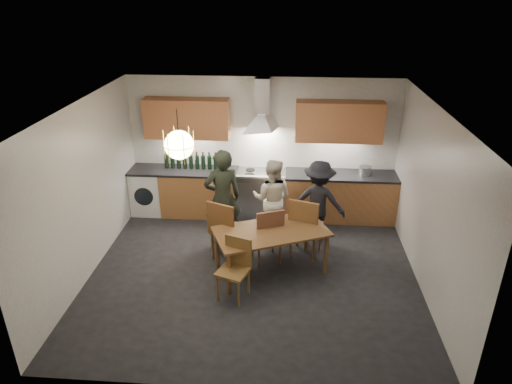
# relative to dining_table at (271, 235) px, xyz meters

# --- Properties ---
(ground) EXTENTS (5.00, 5.00, 0.00)m
(ground) POSITION_rel_dining_table_xyz_m (-0.27, -0.09, -0.63)
(ground) COLOR black
(ground) RESTS_ON ground
(room_shell) EXTENTS (5.02, 4.52, 2.61)m
(room_shell) POSITION_rel_dining_table_xyz_m (-0.27, -0.09, 1.08)
(room_shell) COLOR white
(room_shell) RESTS_ON ground
(counter_run) EXTENTS (5.00, 0.62, 0.90)m
(counter_run) POSITION_rel_dining_table_xyz_m (-0.24, 1.86, -0.18)
(counter_run) COLOR #BC7D48
(counter_run) RESTS_ON ground
(range_stove) EXTENTS (0.90, 0.60, 0.92)m
(range_stove) POSITION_rel_dining_table_xyz_m (-0.27, 1.86, -0.19)
(range_stove) COLOR silver
(range_stove) RESTS_ON ground
(wall_fixtures) EXTENTS (4.30, 0.54, 1.10)m
(wall_fixtures) POSITION_rel_dining_table_xyz_m (-0.27, 1.98, 1.24)
(wall_fixtures) COLOR #D08250
(wall_fixtures) RESTS_ON ground
(pendant_lamp) EXTENTS (0.43, 0.43, 0.70)m
(pendant_lamp) POSITION_rel_dining_table_xyz_m (-1.27, -0.19, 1.47)
(pendant_lamp) COLOR black
(pendant_lamp) RESTS_ON ground
(dining_table) EXTENTS (1.88, 1.44, 0.71)m
(dining_table) POSITION_rel_dining_table_xyz_m (0.00, 0.00, 0.00)
(dining_table) COLOR brown
(dining_table) RESTS_ON ground
(chair_back_left) EXTENTS (0.62, 0.62, 1.05)m
(chair_back_left) POSITION_rel_dining_table_xyz_m (-0.75, 0.27, -0.03)
(chair_back_left) COLOR brown
(chair_back_left) RESTS_ON ground
(chair_back_mid) EXTENTS (0.57, 0.57, 0.97)m
(chair_back_mid) POSITION_rel_dining_table_xyz_m (-0.06, 0.21, -0.07)
(chair_back_mid) COLOR brown
(chair_back_mid) RESTS_ON ground
(chair_back_right) EXTENTS (0.60, 0.60, 1.06)m
(chair_back_right) POSITION_rel_dining_table_xyz_m (0.52, 0.43, -0.02)
(chair_back_right) COLOR brown
(chair_back_right) RESTS_ON ground
(chair_front) EXTENTS (0.52, 0.52, 0.89)m
(chair_front) POSITION_rel_dining_table_xyz_m (-0.47, -0.63, -0.12)
(chair_front) COLOR brown
(chair_front) RESTS_ON ground
(person_left) EXTENTS (0.72, 0.60, 1.69)m
(person_left) POSITION_rel_dining_table_xyz_m (-0.85, 0.80, 0.22)
(person_left) COLOR black
(person_left) RESTS_ON ground
(person_mid) EXTENTS (0.77, 0.64, 1.43)m
(person_mid) POSITION_rel_dining_table_xyz_m (-0.04, 1.10, 0.09)
(person_mid) COLOR beige
(person_mid) RESTS_ON ground
(person_right) EXTENTS (1.02, 0.71, 1.44)m
(person_right) POSITION_rel_dining_table_xyz_m (0.76, 1.05, 0.09)
(person_right) COLOR black
(person_right) RESTS_ON ground
(mixing_bowl) EXTENTS (0.38, 0.38, 0.07)m
(mixing_bowl) POSITION_rel_dining_table_xyz_m (0.87, 1.85, 0.31)
(mixing_bowl) COLOR #B3B3B6
(mixing_bowl) RESTS_ON counter_run
(stock_pot) EXTENTS (0.26, 0.26, 0.15)m
(stock_pot) POSITION_rel_dining_table_xyz_m (1.63, 1.88, 0.34)
(stock_pot) COLOR silver
(stock_pot) RESTS_ON counter_run
(wine_bottles) EXTENTS (1.02, 0.08, 0.33)m
(wine_bottles) POSITION_rel_dining_table_xyz_m (-1.61, 1.94, 0.44)
(wine_bottles) COLOR black
(wine_bottles) RESTS_ON counter_run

